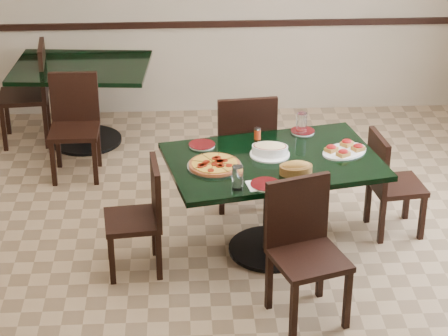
{
  "coord_description": "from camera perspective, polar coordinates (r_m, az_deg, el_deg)",
  "views": [
    {
      "loc": [
        -0.31,
        -5.38,
        3.42
      ],
      "look_at": [
        -0.02,
        0.0,
        0.72
      ],
      "focal_mm": 70.0,
      "sensor_mm": 36.0,
      "label": 1
    }
  ],
  "objects": [
    {
      "name": "chair_near",
      "position": [
        5.57,
        5.22,
        -4.85
      ],
      "size": [
        0.55,
        0.55,
        0.93
      ],
      "rotation": [
        0.0,
        0.0,
        0.32
      ],
      "color": "black",
      "rests_on": "floor"
    },
    {
      "name": "bread_basket",
      "position": [
        5.88,
        4.72,
        -0.01
      ],
      "size": [
        0.24,
        0.17,
        0.1
      ],
      "rotation": [
        0.0,
        0.0,
        0.07
      ],
      "color": "brown",
      "rests_on": "main_table"
    },
    {
      "name": "chair_far",
      "position": [
        6.79,
        1.35,
        1.58
      ],
      "size": [
        0.5,
        0.5,
        0.97
      ],
      "rotation": [
        0.0,
        0.0,
        3.24
      ],
      "color": "black",
      "rests_on": "floor"
    },
    {
      "name": "chair_right",
      "position": [
        6.59,
        10.69,
        -0.73
      ],
      "size": [
        0.42,
        0.42,
        0.8
      ],
      "rotation": [
        0.0,
        0.0,
        1.7
      ],
      "color": "black",
      "rests_on": "floor"
    },
    {
      "name": "back_chair_left",
      "position": [
        8.14,
        -12.4,
        5.13
      ],
      "size": [
        0.47,
        0.47,
        0.93
      ],
      "rotation": [
        0.0,
        0.0,
        -1.48
      ],
      "color": "black",
      "rests_on": "floor"
    },
    {
      "name": "side_plate_far_l",
      "position": [
        6.28,
        -1.45,
        1.52
      ],
      "size": [
        0.19,
        0.19,
        0.02
      ],
      "rotation": [
        0.0,
        0.0,
        0.05
      ],
      "color": "white",
      "rests_on": "main_table"
    },
    {
      "name": "napkin_setting",
      "position": [
        5.73,
        2.32,
        -1.13
      ],
      "size": [
        0.18,
        0.18,
        0.01
      ],
      "rotation": [
        0.0,
        0.0,
        0.18
      ],
      "color": "white",
      "rests_on": "main_table"
    },
    {
      "name": "back_table",
      "position": [
        8.03,
        -9.22,
        5.12
      ],
      "size": [
        1.26,
        0.96,
        0.75
      ],
      "rotation": [
        0.0,
        0.0,
        -0.08
      ],
      "color": "black",
      "rests_on": "floor"
    },
    {
      "name": "main_table",
      "position": [
        6.18,
        3.21,
        -0.92
      ],
      "size": [
        1.62,
        1.21,
        0.75
      ],
      "rotation": [
        0.0,
        0.0,
        0.2
      ],
      "color": "black",
      "rests_on": "floor"
    },
    {
      "name": "lasagna_casserole",
      "position": [
        6.13,
        3.01,
        1.23
      ],
      "size": [
        0.28,
        0.28,
        0.09
      ],
      "rotation": [
        0.0,
        0.0,
        -0.16
      ],
      "color": "white",
      "rests_on": "main_table"
    },
    {
      "name": "pepper_shaker",
      "position": [
        6.37,
        2.19,
        2.29
      ],
      "size": [
        0.05,
        0.05,
        0.09
      ],
      "color": "#B73213",
      "rests_on": "main_table"
    },
    {
      "name": "bruschetta_platter",
      "position": [
        6.23,
        7.88,
        1.22
      ],
      "size": [
        0.43,
        0.4,
        0.05
      ],
      "rotation": [
        0.0,
        0.0,
        0.58
      ],
      "color": "white",
      "rests_on": "main_table"
    },
    {
      "name": "floor",
      "position": [
        6.38,
        0.16,
        -5.79
      ],
      "size": [
        5.5,
        5.5,
        0.0
      ],
      "primitive_type": "plane",
      "color": "#8E7352",
      "rests_on": "ground"
    },
    {
      "name": "room_shell",
      "position": [
        7.57,
        7.28,
        9.11
      ],
      "size": [
        5.5,
        5.5,
        5.5
      ],
      "color": "white",
      "rests_on": "floor"
    },
    {
      "name": "back_chair_near",
      "position": [
        7.48,
        -9.73,
        3.13
      ],
      "size": [
        0.41,
        0.41,
        0.87
      ],
      "rotation": [
        0.0,
        0.0,
        0.0
      ],
      "color": "black",
      "rests_on": "floor"
    },
    {
      "name": "water_glass_b",
      "position": [
        5.65,
        0.9,
        -0.65
      ],
      "size": [
        0.07,
        0.07,
        0.16
      ],
      "primitive_type": "cylinder",
      "color": "white",
      "rests_on": "main_table"
    },
    {
      "name": "chair_left",
      "position": [
        6.05,
        -5.33,
        -2.88
      ],
      "size": [
        0.42,
        0.42,
        0.82
      ],
      "rotation": [
        0.0,
        0.0,
        -1.46
      ],
      "color": "black",
      "rests_on": "floor"
    },
    {
      "name": "water_glass_a",
      "position": [
        6.46,
        5.09,
        2.89
      ],
      "size": [
        0.08,
        0.08,
        0.17
      ],
      "primitive_type": "cylinder",
      "color": "white",
      "rests_on": "main_table"
    },
    {
      "name": "pepperoni_pizza",
      "position": [
        5.96,
        -0.62,
        0.22
      ],
      "size": [
        0.38,
        0.38,
        0.04
      ],
      "rotation": [
        0.0,
        0.0,
        0.53
      ],
      "color": "#ACACB3",
      "rests_on": "main_table"
    },
    {
      "name": "side_plate_far_r",
      "position": [
        6.52,
        5.16,
        2.42
      ],
      "size": [
        0.18,
        0.18,
        0.03
      ],
      "rotation": [
        0.0,
        0.0,
        0.17
      ],
      "color": "white",
      "rests_on": "main_table"
    },
    {
      "name": "side_plate_near",
      "position": [
        5.73,
        2.74,
        -1.08
      ],
      "size": [
        0.2,
        0.2,
        0.02
      ],
      "rotation": [
        0.0,
        0.0,
        -0.09
      ],
      "color": "white",
      "rests_on": "main_table"
    }
  ]
}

